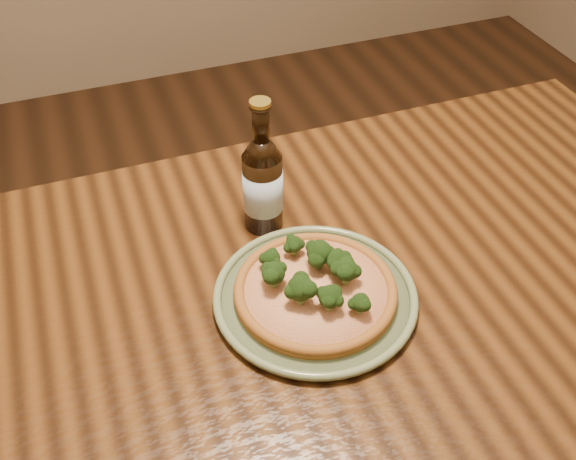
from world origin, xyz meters
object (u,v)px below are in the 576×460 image
object	(u,v)px
table	(318,327)
pizza	(315,288)
plate	(315,296)
beer_bottle	(263,183)

from	to	relation	value
table	pizza	size ratio (longest dim) A/B	6.06
plate	beer_bottle	xyz separation A→B (m)	(-0.02, 0.21, 0.09)
table	pizza	distance (m)	0.12
plate	pizza	world-z (taller)	pizza
plate	pizza	size ratio (longest dim) A/B	1.26
beer_bottle	pizza	bearing A→B (deg)	-82.23
beer_bottle	plate	bearing A→B (deg)	-82.32
plate	pizza	xyz separation A→B (m)	(0.00, 0.00, 0.02)
table	beer_bottle	bearing A→B (deg)	100.14
pizza	beer_bottle	xyz separation A→B (m)	(-0.02, 0.21, 0.07)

